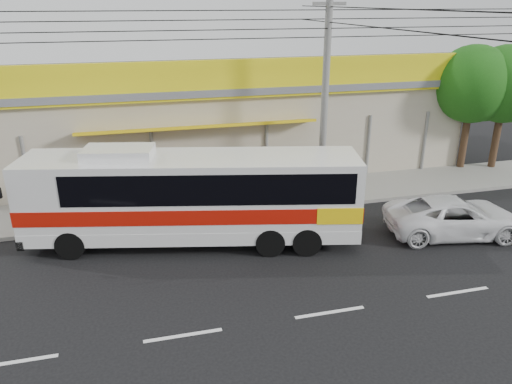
% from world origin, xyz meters
% --- Properties ---
extents(ground, '(120.00, 120.00, 0.00)m').
position_xyz_m(ground, '(0.00, 0.00, 0.00)').
color(ground, black).
rests_on(ground, ground).
extents(sidewalk, '(30.00, 3.20, 0.15)m').
position_xyz_m(sidewalk, '(0.00, 6.00, 0.07)').
color(sidewalk, gray).
rests_on(sidewalk, ground).
extents(lane_markings, '(50.00, 0.12, 0.01)m').
position_xyz_m(lane_markings, '(0.00, -2.50, 0.00)').
color(lane_markings, silver).
rests_on(lane_markings, ground).
extents(storefront_building, '(22.60, 9.20, 5.70)m').
position_xyz_m(storefront_building, '(-0.01, 11.54, 2.30)').
color(storefront_building, '#AA9D89').
rests_on(storefront_building, ground).
extents(coach_bus, '(11.51, 4.82, 3.47)m').
position_xyz_m(coach_bus, '(-2.82, 2.63, 1.86)').
color(coach_bus, silver).
rests_on(coach_bus, ground).
extents(motorbike_red, '(1.93, 1.20, 0.96)m').
position_xyz_m(motorbike_red, '(-7.70, 4.70, 0.63)').
color(motorbike_red, maroon).
rests_on(motorbike_red, sidewalk).
extents(motorbike_dark, '(1.68, 0.99, 0.97)m').
position_xyz_m(motorbike_dark, '(-7.56, 7.30, 0.64)').
color(motorbike_dark, black).
rests_on(motorbike_dark, sidewalk).
extents(white_car, '(5.23, 3.11, 1.36)m').
position_xyz_m(white_car, '(6.21, 0.96, 0.68)').
color(white_car, white).
rests_on(white_car, ground).
extents(utility_pole, '(34.00, 14.00, 8.72)m').
position_xyz_m(utility_pole, '(2.80, 5.40, 7.19)').
color(utility_pole, '#5E5E5C').
rests_on(utility_pole, ground).
extents(tree_near, '(3.67, 3.67, 6.09)m').
position_xyz_m(tree_near, '(11.21, 7.31, 4.12)').
color(tree_near, '#332114').
rests_on(tree_near, ground).
extents(tree_far, '(3.67, 3.67, 6.08)m').
position_xyz_m(tree_far, '(12.73, 6.94, 4.12)').
color(tree_far, '#332114').
rests_on(tree_far, ground).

